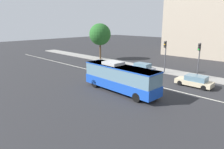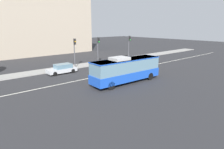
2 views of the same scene
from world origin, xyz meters
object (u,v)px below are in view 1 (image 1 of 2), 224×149
(street_tree_kerbside_left, at_px, (100,34))
(traffic_light_near_corner, at_px, (165,51))
(sedan_beige, at_px, (195,81))
(sedan_silver, at_px, (142,67))
(traffic_light_mid_block, at_px, (199,55))
(transit_bus, at_px, (120,77))

(street_tree_kerbside_left, bearing_deg, traffic_light_near_corner, -5.63)
(sedan_beige, relative_size, sedan_silver, 1.01)
(sedan_silver, distance_m, traffic_light_mid_block, 9.08)
(sedan_silver, height_order, traffic_light_mid_block, traffic_light_mid_block)
(sedan_silver, distance_m, street_tree_kerbside_left, 14.71)
(traffic_light_mid_block, distance_m, street_tree_kerbside_left, 22.09)
(traffic_light_near_corner, bearing_deg, sedan_beige, 61.73)
(traffic_light_near_corner, relative_size, street_tree_kerbside_left, 0.66)
(transit_bus, relative_size, sedan_silver, 2.24)
(sedan_beige, bearing_deg, transit_bus, 54.43)
(transit_bus, xyz_separation_m, traffic_light_near_corner, (-0.81, 11.60, 1.75))
(transit_bus, xyz_separation_m, traffic_light_mid_block, (4.34, 11.89, 1.75))
(transit_bus, relative_size, traffic_light_mid_block, 1.94)
(sedan_beige, height_order, sedan_silver, same)
(sedan_silver, distance_m, traffic_light_near_corner, 4.61)
(traffic_light_near_corner, bearing_deg, street_tree_kerbside_left, -95.20)
(transit_bus, relative_size, street_tree_kerbside_left, 1.29)
(transit_bus, height_order, sedan_silver, transit_bus)
(sedan_beige, xyz_separation_m, traffic_light_near_corner, (-6.38, 3.49, 2.84))
(sedan_silver, bearing_deg, traffic_light_mid_block, -167.54)
(transit_bus, bearing_deg, sedan_beige, 57.83)
(sedan_silver, relative_size, street_tree_kerbside_left, 0.57)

